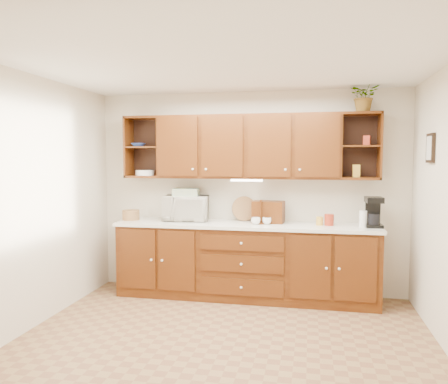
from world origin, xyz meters
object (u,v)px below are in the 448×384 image
at_px(microwave, 186,208).
at_px(coffee_maker, 373,212).
at_px(bread_box, 268,212).
at_px(potted_plant, 365,96).

relative_size(microwave, coffee_maker, 1.62).
relative_size(bread_box, potted_plant, 1.04).
distance_m(bread_box, coffee_maker, 1.25).
xyz_separation_m(bread_box, potted_plant, (1.12, -0.02, 1.40)).
distance_m(microwave, potted_plant, 2.59).
xyz_separation_m(microwave, coffee_maker, (2.32, -0.09, 0.01)).
height_order(microwave, coffee_maker, coffee_maker).
xyz_separation_m(microwave, bread_box, (1.07, 0.01, -0.02)).
height_order(bread_box, potted_plant, potted_plant).
bearing_deg(coffee_maker, bread_box, 172.61).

